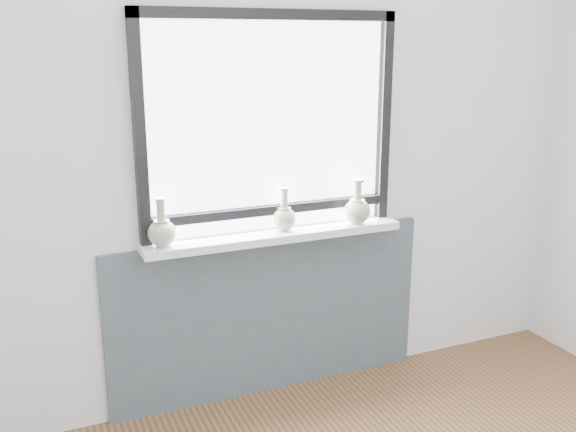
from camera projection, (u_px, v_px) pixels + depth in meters
name	position (u px, v px, depth m)	size (l,w,h in m)	color
back_wall	(267.00, 148.00, 3.14)	(3.60, 0.02, 2.60)	silver
apron_panel	(271.00, 314.00, 3.34)	(1.70, 0.03, 0.86)	#46545E
windowsill	(275.00, 235.00, 3.16)	(1.32, 0.18, 0.04)	silver
window	(270.00, 120.00, 3.07)	(1.30, 0.06, 1.05)	black
vase_a	(162.00, 231.00, 2.92)	(0.13, 0.13, 0.23)	#A1B090
vase_b	(284.00, 217.00, 3.17)	(0.12, 0.12, 0.21)	#A1B090
vase_c	(357.00, 209.00, 3.28)	(0.14, 0.14, 0.23)	#A1B090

